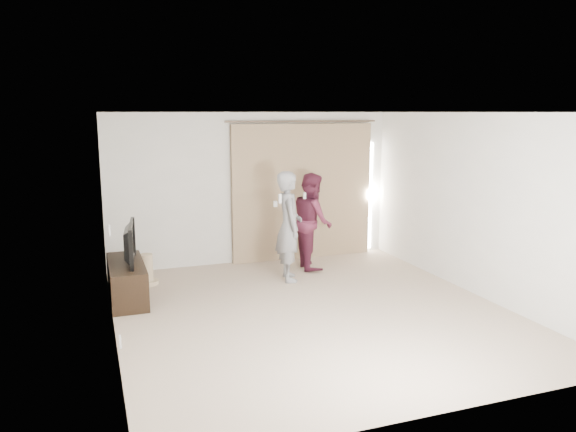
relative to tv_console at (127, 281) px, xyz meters
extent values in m
plane|color=#BFA78F|center=(2.27, -1.36, -0.27)|extent=(5.50, 5.50, 0.00)
cube|color=beige|center=(2.27, 1.39, 1.03)|extent=(5.00, 0.04, 2.60)
cube|color=beige|center=(-0.23, -1.36, 1.03)|extent=(0.04, 5.50, 2.60)
cube|color=silver|center=(-0.22, -0.96, 0.93)|extent=(0.02, 0.08, 0.12)
cube|color=silver|center=(-0.22, -2.26, 0.03)|extent=(0.02, 0.08, 0.12)
cube|color=silver|center=(2.27, -1.36, 2.33)|extent=(5.00, 5.50, 0.01)
cube|color=tan|center=(3.17, 1.32, 0.93)|extent=(2.60, 0.10, 2.40)
cylinder|color=brown|center=(3.17, 1.32, 2.17)|extent=(2.80, 0.03, 0.03)
cube|color=white|center=(4.53, 1.36, 0.78)|extent=(0.08, 0.04, 2.00)
cube|color=black|center=(0.00, 0.00, 0.00)|extent=(0.48, 1.38, 0.53)
imported|color=black|center=(0.00, 0.00, 0.54)|extent=(0.24, 0.98, 0.56)
cylinder|color=#C6AF88|center=(0.33, 0.62, -0.24)|extent=(0.35, 0.35, 0.06)
cylinder|color=#C6AF88|center=(0.33, 0.62, 0.00)|extent=(0.20, 0.20, 0.41)
imported|color=gray|center=(2.47, 0.11, 0.59)|extent=(0.51, 0.68, 1.72)
cube|color=silver|center=(2.29, 0.01, 1.05)|extent=(0.04, 0.04, 0.14)
cube|color=silver|center=(2.29, 0.23, 0.94)|extent=(0.05, 0.05, 0.09)
imported|color=#5C2035|center=(3.07, 0.64, 0.54)|extent=(0.70, 0.85, 1.61)
cube|color=silver|center=(2.89, 0.54, 0.97)|extent=(0.04, 0.04, 0.14)
cube|color=silver|center=(2.89, 0.76, 0.86)|extent=(0.05, 0.05, 0.09)
camera|label=1|loc=(-0.43, -7.90, 2.34)|focal=35.00mm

